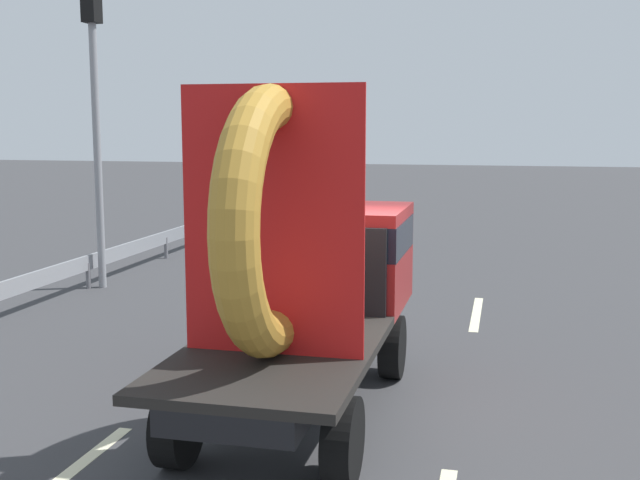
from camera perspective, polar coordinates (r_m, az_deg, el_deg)
ground_plane at (r=10.04m, az=1.69°, el=-11.53°), size 120.00×120.00×0.00m
flatbed_truck at (r=9.49m, az=-0.72°, el=-2.08°), size 2.02×5.24×3.83m
distant_sedan at (r=22.86m, az=-1.72°, el=1.49°), size 1.67×3.90×1.27m
traffic_light at (r=16.96m, az=-16.13°, el=10.41°), size 0.42×0.36×6.38m
guardrail at (r=18.84m, az=-13.69°, el=-0.68°), size 0.10×15.56×0.71m
lane_dash_left_near at (r=8.32m, az=-18.43°, el=-16.29°), size 0.16×2.68×0.01m
lane_dash_left_far at (r=15.55m, az=-2.25°, el=-4.32°), size 0.16×2.13×0.01m
lane_dash_right_far at (r=14.63m, az=11.37°, el=-5.29°), size 0.16×2.67×0.01m
oncoming_car at (r=28.87m, az=-1.43°, el=2.86°), size 1.59×3.72×1.21m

